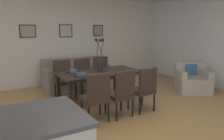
% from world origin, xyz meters
% --- Properties ---
extents(ground_plane, '(9.00, 9.00, 0.00)m').
position_xyz_m(ground_plane, '(0.00, 0.00, 0.00)').
color(ground_plane, '#A87A47').
extents(back_wall_panel, '(9.00, 0.10, 2.60)m').
position_xyz_m(back_wall_panel, '(0.00, 3.25, 1.30)').
color(back_wall_panel, silver).
rests_on(back_wall_panel, ground).
extents(side_window_wall, '(0.10, 6.30, 2.60)m').
position_xyz_m(side_window_wall, '(3.65, 0.40, 1.30)').
color(side_window_wall, white).
rests_on(side_window_wall, ground).
extents(dining_table, '(1.80, 0.94, 0.74)m').
position_xyz_m(dining_table, '(0.13, 0.95, 0.66)').
color(dining_table, black).
rests_on(dining_table, ground).
extents(dining_chair_near_left, '(0.46, 0.46, 0.92)m').
position_xyz_m(dining_chair_near_left, '(-0.38, 0.10, 0.51)').
color(dining_chair_near_left, '#33261E').
rests_on(dining_chair_near_left, ground).
extents(dining_chair_near_right, '(0.44, 0.44, 0.92)m').
position_xyz_m(dining_chair_near_right, '(-0.43, 1.80, 0.51)').
color(dining_chair_near_right, '#33261E').
rests_on(dining_chair_near_right, ground).
extents(dining_chair_far_left, '(0.47, 0.47, 0.92)m').
position_xyz_m(dining_chair_far_left, '(0.13, 0.06, 0.51)').
color(dining_chair_far_left, '#33261E').
rests_on(dining_chair_far_left, ground).
extents(dining_chair_far_right, '(0.45, 0.45, 0.92)m').
position_xyz_m(dining_chair_far_right, '(0.11, 1.80, 0.51)').
color(dining_chair_far_right, '#33261E').
rests_on(dining_chair_far_right, ground).
extents(dining_chair_mid_left, '(0.46, 0.46, 0.92)m').
position_xyz_m(dining_chair_mid_left, '(0.68, 0.08, 0.51)').
color(dining_chair_mid_left, '#33261E').
rests_on(dining_chair_mid_left, ground).
extents(dining_chair_mid_right, '(0.46, 0.46, 0.92)m').
position_xyz_m(dining_chair_mid_right, '(0.65, 1.80, 0.51)').
color(dining_chair_mid_right, '#33261E').
rests_on(dining_chair_mid_right, ground).
extents(centerpiece_vase, '(0.21, 0.23, 0.73)m').
position_xyz_m(centerpiece_vase, '(0.13, 0.95, 1.02)').
color(centerpiece_vase, '#232326').
rests_on(centerpiece_vase, dining_table).
extents(placemat_near_left, '(0.32, 0.32, 0.01)m').
position_xyz_m(placemat_near_left, '(-0.41, 0.73, 0.74)').
color(placemat_near_left, black).
rests_on(placemat_near_left, dining_table).
extents(bowl_near_left, '(0.17, 0.17, 0.07)m').
position_xyz_m(bowl_near_left, '(-0.41, 0.73, 0.78)').
color(bowl_near_left, '#475166').
rests_on(bowl_near_left, dining_table).
extents(placemat_near_right, '(0.32, 0.32, 0.01)m').
position_xyz_m(placemat_near_right, '(-0.41, 1.16, 0.74)').
color(placemat_near_right, black).
rests_on(placemat_near_right, dining_table).
extents(bowl_near_right, '(0.17, 0.17, 0.07)m').
position_xyz_m(bowl_near_right, '(-0.41, 1.16, 0.78)').
color(bowl_near_right, '#475166').
rests_on(bowl_near_right, dining_table).
extents(sofa, '(1.85, 0.84, 0.80)m').
position_xyz_m(sofa, '(0.22, 2.70, 0.28)').
color(sofa, gray).
rests_on(sofa, ground).
extents(armchair, '(1.10, 1.10, 0.75)m').
position_xyz_m(armchair, '(2.75, 0.58, 0.29)').
color(armchair, '#ADA399').
rests_on(armchair, ground).
extents(framed_picture_left, '(0.43, 0.03, 0.35)m').
position_xyz_m(framed_picture_left, '(-0.95, 3.18, 1.60)').
color(framed_picture_left, black).
extents(framed_picture_center, '(0.39, 0.03, 0.38)m').
position_xyz_m(framed_picture_center, '(0.13, 3.18, 1.60)').
color(framed_picture_center, black).
extents(framed_picture_right, '(0.34, 0.03, 0.36)m').
position_xyz_m(framed_picture_right, '(1.22, 3.18, 1.60)').
color(framed_picture_right, black).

